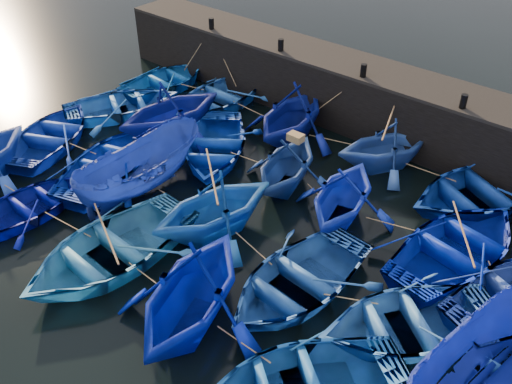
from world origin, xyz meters
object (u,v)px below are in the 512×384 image
Objects in this scene: boat_0 at (166,80)px; wooden_crate at (296,137)px; boat_13 at (52,135)px; boat_8 at (213,145)px.

wooden_crate is at bearing 169.15° from boat_0.
wooden_crate reaches higher than boat_13.
boat_13 is at bearing 177.61° from boat_8.
boat_8 reaches higher than boat_0.
wooden_crate reaches higher than boat_0.
boat_0 is 6.47m from boat_8.
wooden_crate is at bearing -32.37° from boat_8.
boat_0 is 6.42m from boat_13.
wooden_crate is (9.49, -2.71, 1.71)m from boat_0.
boat_13 is 9.39× the size of wooden_crate.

